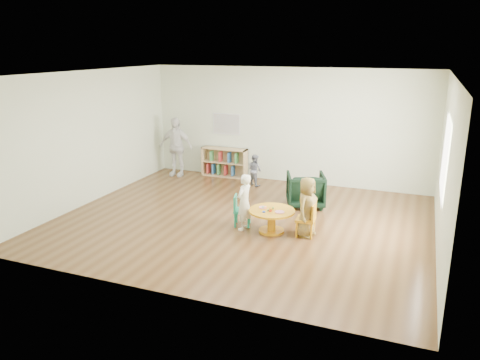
{
  "coord_description": "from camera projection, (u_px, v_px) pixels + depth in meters",
  "views": [
    {
      "loc": [
        3.08,
        -7.97,
        3.28
      ],
      "look_at": [
        0.06,
        -0.3,
        0.91
      ],
      "focal_mm": 35.0,
      "sensor_mm": 36.0,
      "label": 1
    }
  ],
  "objects": [
    {
      "name": "room",
      "position": [
        243.0,
        124.0,
        8.59
      ],
      "size": [
        7.1,
        7.0,
        2.8
      ],
      "color": "#53341A",
      "rests_on": "ground"
    },
    {
      "name": "activity_table",
      "position": [
        272.0,
        217.0,
        8.49
      ],
      "size": [
        0.84,
        0.84,
        0.46
      ],
      "rotation": [
        0.0,
        0.0,
        0.19
      ],
      "color": "orange",
      "rests_on": "ground"
    },
    {
      "name": "kid_chair_left",
      "position": [
        240.0,
        209.0,
        8.8
      ],
      "size": [
        0.38,
        0.38,
        0.59
      ],
      "rotation": [
        0.0,
        0.0,
        -1.31
      ],
      "color": "#1A936E",
      "rests_on": "ground"
    },
    {
      "name": "kid_chair_right",
      "position": [
        308.0,
        219.0,
        8.29
      ],
      "size": [
        0.35,
        0.35,
        0.61
      ],
      "rotation": [
        0.0,
        0.0,
        1.62
      ],
      "color": "orange",
      "rests_on": "ground"
    },
    {
      "name": "bookshelf",
      "position": [
        224.0,
        162.0,
        12.14
      ],
      "size": [
        1.2,
        0.3,
        0.75
      ],
      "color": "tan",
      "rests_on": "ground"
    },
    {
      "name": "alphabet_poster",
      "position": [
        227.0,
        124.0,
        11.98
      ],
      "size": [
        0.74,
        0.01,
        0.54
      ],
      "color": "silver",
      "rests_on": "ground"
    },
    {
      "name": "armchair",
      "position": [
        306.0,
        190.0,
        9.86
      ],
      "size": [
        0.98,
        1.0,
        0.71
      ],
      "primitive_type": "imported",
      "rotation": [
        0.0,
        0.0,
        3.49
      ],
      "color": "black",
      "rests_on": "ground"
    },
    {
      "name": "child_left",
      "position": [
        244.0,
        202.0,
        8.55
      ],
      "size": [
        0.33,
        0.43,
        1.05
      ],
      "primitive_type": "imported",
      "rotation": [
        0.0,
        0.0,
        -1.78
      ],
      "color": "white",
      "rests_on": "ground"
    },
    {
      "name": "child_right",
      "position": [
        307.0,
        207.0,
        8.24
      ],
      "size": [
        0.43,
        0.58,
        1.09
      ],
      "primitive_type": "imported",
      "rotation": [
        0.0,
        0.0,
        1.39
      ],
      "color": "gold",
      "rests_on": "ground"
    },
    {
      "name": "toddler",
      "position": [
        255.0,
        170.0,
        11.33
      ],
      "size": [
        0.47,
        0.43,
        0.77
      ],
      "primitive_type": "imported",
      "rotation": [
        0.0,
        0.0,
        2.65
      ],
      "color": "#17213B",
      "rests_on": "ground"
    },
    {
      "name": "adult_caretaker",
      "position": [
        176.0,
        147.0,
        12.1
      ],
      "size": [
        0.92,
        0.43,
        1.53
      ],
      "primitive_type": "imported",
      "rotation": [
        0.0,
        0.0,
        0.06
      ],
      "color": "white",
      "rests_on": "ground"
    }
  ]
}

